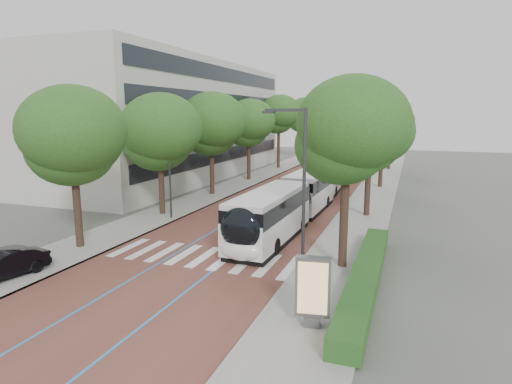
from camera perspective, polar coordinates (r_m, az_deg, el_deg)
ground at (r=23.52m, az=-8.53°, el=-9.30°), size 160.00×160.00×0.00m
road at (r=60.85m, az=9.76°, el=2.83°), size 11.00×140.00×0.02m
sidewalk_left at (r=62.60m, az=2.99°, el=3.23°), size 4.00×140.00×0.12m
sidewalk_right at (r=59.97m, az=16.83°, el=2.48°), size 4.00×140.00×0.12m
kerb_left at (r=62.08m, az=4.67°, el=3.14°), size 0.20×140.00×0.14m
kerb_right at (r=60.11m, az=15.02°, el=2.58°), size 0.20×140.00×0.14m
zebra_crossing at (r=24.25m, az=-6.98°, el=-8.58°), size 10.55×3.60×0.01m
lane_line_left at (r=61.15m, az=8.28°, el=2.93°), size 0.12×126.00×0.01m
lane_line_right at (r=60.58m, az=11.25°, el=2.76°), size 0.12×126.00×0.01m
office_building at (r=56.20m, az=-12.61°, el=9.27°), size 18.11×40.00×14.00m
hedge at (r=20.79m, az=14.46°, el=-10.68°), size 1.20×14.00×0.80m
streetlight_near at (r=17.16m, az=5.82°, el=0.06°), size 1.82×0.20×8.00m
streetlight_far at (r=41.69m, az=14.43°, el=5.87°), size 1.82×0.20×8.00m
lamp_post_left at (r=32.36m, az=-11.47°, el=3.53°), size 0.14×0.14×8.00m
trees_left at (r=48.14m, az=-2.22°, el=9.06°), size 6.40×61.18×10.09m
trees_right at (r=41.83m, az=16.04°, el=7.59°), size 5.89×47.65×9.16m
lead_bus at (r=29.99m, az=4.38°, el=-1.66°), size 3.00×18.46×3.20m
bus_queued_0 at (r=45.18m, az=9.70°, el=2.30°), size 2.81×12.45×3.20m
bus_queued_1 at (r=58.14m, az=11.82°, el=4.02°), size 3.34×12.54×3.20m
bus_queued_2 at (r=71.35m, az=13.26°, el=5.11°), size 3.21×12.52×3.20m
bus_queued_3 at (r=84.27m, az=14.98°, el=5.81°), size 3.23×12.52×3.20m
ad_panel at (r=16.20m, az=7.58°, el=-12.83°), size 1.32×0.58×2.67m
parked_car at (r=23.94m, az=-30.66°, el=-8.33°), size 2.30×4.29×1.34m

